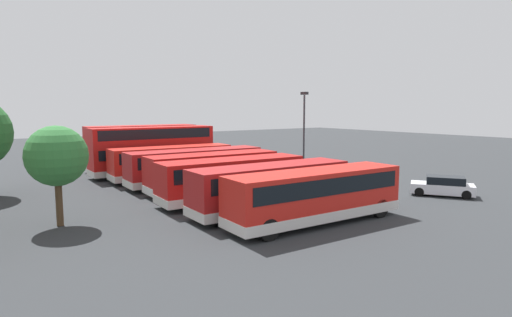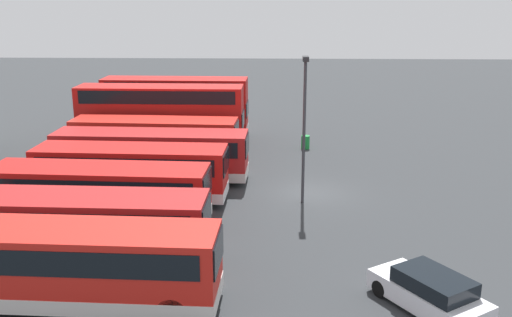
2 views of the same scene
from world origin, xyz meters
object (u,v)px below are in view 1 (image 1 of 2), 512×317
Objects in this scene: bus_double_decker_seventh at (153,149)px; bus_single_deck_sixth at (172,162)px; bus_double_decker_far_end at (142,146)px; waste_bin_yellow at (240,162)px; bus_single_deck_fifth at (195,166)px; lamp_post_tall at (304,129)px; bus_single_deck_fourth at (213,171)px; car_hatchback_silver at (443,186)px; bus_single_deck_near_end at (316,194)px; bus_single_deck_third at (232,178)px; bus_single_deck_second at (271,187)px.

bus_single_deck_sixth is at bearing -175.71° from bus_double_decker_seventh.
bus_double_decker_far_end reaches higher than waste_bin_yellow.
bus_single_deck_fifth is 1.48× the size of lamp_post_tall.
bus_single_deck_sixth is at bearing 1.32° from bus_single_deck_fourth.
waste_bin_yellow is (21.83, 3.22, -0.22)m from car_hatchback_silver.
bus_double_decker_far_end is at bearing 32.29° from lamp_post_tall.
bus_single_deck_near_end and bus_single_deck_fifth have the same top height.
bus_single_deck_fifth is at bearing -5.49° from bus_single_deck_fourth.
bus_single_deck_near_end and bus_single_deck_sixth have the same top height.
bus_single_deck_third is 2.26× the size of car_hatchback_silver.
bus_single_deck_fifth reaches higher than waste_bin_yellow.
bus_single_deck_second is at bearing 76.65° from car_hatchback_silver.
car_hatchback_silver is (-3.15, -13.28, -0.92)m from bus_single_deck_second.
bus_double_decker_seventh reaches higher than waste_bin_yellow.
bus_single_deck_sixth is 2.36× the size of car_hatchback_silver.
bus_single_deck_third and bus_single_deck_fifth have the same top height.
waste_bin_yellow is (21.95, -9.47, -1.15)m from bus_single_deck_near_end.
bus_double_decker_seventh is (21.40, 0.73, 0.83)m from bus_single_deck_near_end.
car_hatchback_silver is at bearing -159.93° from lamp_post_tall.
waste_bin_yellow is at bearing -86.91° from bus_double_decker_seventh.
bus_single_deck_second and bus_single_deck_fifth have the same top height.
bus_double_decker_seventh reaches higher than bus_single_deck_near_end.
bus_single_deck_second is 1.02× the size of bus_single_deck_third.
bus_double_decker_seventh reaches higher than bus_single_deck_fourth.
bus_single_deck_sixth is at bearing -0.51° from bus_single_deck_second.
bus_double_decker_far_end reaches higher than car_hatchback_silver.
bus_single_deck_fifth reaches higher than car_hatchback_silver.
bus_double_decker_seventh is at bearing 6.14° from bus_single_deck_fifth.
bus_single_deck_near_end is 0.94× the size of bus_double_decker_seventh.
bus_double_decker_seventh is (14.18, -0.16, 0.83)m from bus_single_deck_third.
bus_double_decker_far_end reaches higher than bus_single_deck_sixth.
bus_single_deck_second is 0.90× the size of bus_double_decker_seventh.
bus_single_deck_fourth is at bearing -2.20° from bus_single_deck_second.
bus_single_deck_near_end is 7.27m from bus_single_deck_third.
bus_double_decker_seventh reaches higher than bus_single_deck_third.
lamp_post_tall is at bearing -89.89° from bus_single_deck_fourth.
bus_double_decker_seventh is (3.53, 0.27, 0.83)m from bus_single_deck_sixth.
bus_single_deck_sixth is (10.65, -0.43, 0.00)m from bus_single_deck_third.
bus_single_deck_third is 18.05m from waste_bin_yellow.
lamp_post_tall reaches higher than bus_double_decker_far_end.
bus_double_decker_far_end is at bearing -1.78° from bus_single_deck_third.
bus_single_deck_fifth is at bearing 68.38° from lamp_post_tall.
bus_single_deck_sixth is at bearing 1.49° from bus_single_deck_near_end.
bus_single_deck_fifth is at bearing -0.13° from bus_single_deck_near_end.
bus_double_decker_seventh is (10.56, 0.43, 0.83)m from bus_single_deck_fourth.
lamp_post_tall reaches higher than car_hatchback_silver.
bus_single_deck_fifth is at bearing -7.42° from bus_single_deck_third.
bus_single_deck_sixth is at bearing 52.78° from lamp_post_tall.
bus_single_deck_third is 10.66m from bus_single_deck_sixth.
bus_single_deck_fifth is 1.06× the size of bus_single_deck_sixth.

